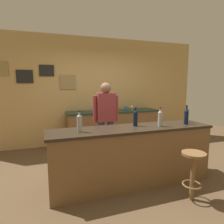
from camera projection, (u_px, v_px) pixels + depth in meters
name	position (u px, v px, depth m)	size (l,w,h in m)	color
ground_plane	(122.00, 172.00, 3.59)	(10.00, 10.00, 0.00)	brown
back_wall	(94.00, 91.00, 5.28)	(6.00, 0.09, 2.80)	tan
bar_counter	(132.00, 155.00, 3.15)	(2.62, 0.60, 0.92)	brown
side_counter	(113.00, 127.00, 5.20)	(2.42, 0.56, 0.90)	brown
bartender	(106.00, 117.00, 3.91)	(0.52, 0.21, 1.62)	#384766
bar_stool	(193.00, 168.00, 2.67)	(0.32, 0.32, 0.68)	brown
wine_bottle_a	(79.00, 122.00, 2.77)	(0.07, 0.07, 0.31)	#999E99
wine_bottle_b	(135.00, 118.00, 3.17)	(0.07, 0.07, 0.31)	black
wine_bottle_c	(160.00, 118.00, 3.14)	(0.07, 0.07, 0.31)	#999E99
wine_bottle_d	(186.00, 116.00, 3.30)	(0.07, 0.07, 0.31)	black
wine_bottle_e	(186.00, 115.00, 3.46)	(0.07, 0.07, 0.31)	black
wine_glass_a	(97.00, 108.00, 4.88)	(0.07, 0.07, 0.16)	silver
wine_glass_b	(132.00, 106.00, 5.24)	(0.07, 0.07, 0.16)	silver
coffee_mug	(126.00, 108.00, 5.23)	(0.13, 0.08, 0.09)	#336699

